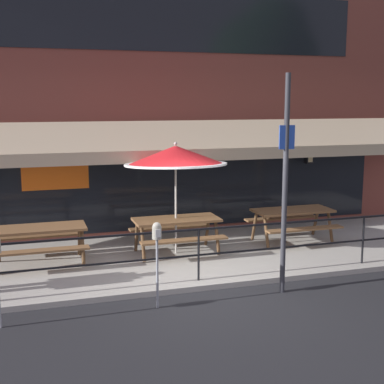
# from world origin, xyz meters

# --- Properties ---
(ground_plane) EXTENTS (120.00, 120.00, 0.00)m
(ground_plane) POSITION_xyz_m (0.00, 0.00, 0.00)
(ground_plane) COLOR black
(patio_deck) EXTENTS (15.00, 4.00, 0.10)m
(patio_deck) POSITION_xyz_m (0.00, 2.00, 0.05)
(patio_deck) COLOR #9E998E
(patio_deck) RESTS_ON ground
(restaurant_building) EXTENTS (15.00, 1.60, 7.36)m
(restaurant_building) POSITION_xyz_m (0.00, 4.22, 3.66)
(restaurant_building) COLOR brown
(restaurant_building) RESTS_ON ground
(patio_railing) EXTENTS (13.84, 0.04, 0.97)m
(patio_railing) POSITION_xyz_m (0.00, 0.30, 0.80)
(patio_railing) COLOR black
(patio_railing) RESTS_ON patio_deck
(picnic_table_left) EXTENTS (1.80, 1.42, 0.76)m
(picnic_table_left) POSITION_xyz_m (-2.70, 2.14, 0.71)
(picnic_table_left) COLOR brown
(picnic_table_left) RESTS_ON patio_deck
(picnic_table_centre) EXTENTS (1.80, 1.42, 0.76)m
(picnic_table_centre) POSITION_xyz_m (0.09, 2.07, 0.71)
(picnic_table_centre) COLOR brown
(picnic_table_centre) RESTS_ON patio_deck
(picnic_table_right) EXTENTS (1.80, 1.42, 0.76)m
(picnic_table_right) POSITION_xyz_m (2.88, 2.19, 0.71)
(picnic_table_right) COLOR brown
(picnic_table_right) RESTS_ON patio_deck
(patio_umbrella_centre) EXTENTS (2.14, 2.14, 2.38)m
(patio_umbrella_centre) POSITION_xyz_m (0.09, 2.12, 2.18)
(patio_umbrella_centre) COLOR #B7B2A8
(patio_umbrella_centre) RESTS_ON patio_deck
(parking_meter_far) EXTENTS (0.15, 0.16, 1.42)m
(parking_meter_far) POSITION_xyz_m (-0.96, -0.50, 1.15)
(parking_meter_far) COLOR gray
(parking_meter_far) RESTS_ON ground
(street_sign_pole) EXTENTS (0.28, 0.09, 3.77)m
(street_sign_pole) POSITION_xyz_m (1.30, -0.45, 1.94)
(street_sign_pole) COLOR #2D2D33
(street_sign_pole) RESTS_ON ground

